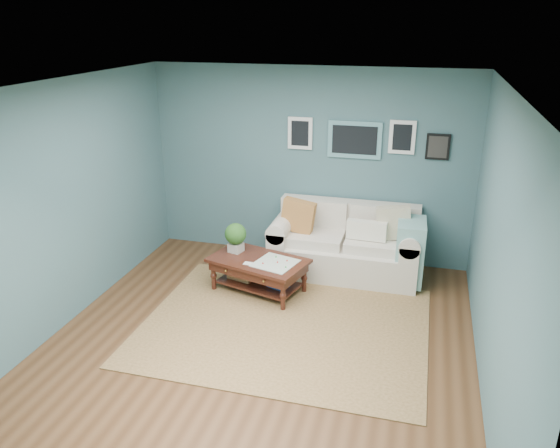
% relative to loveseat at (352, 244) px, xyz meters
% --- Properties ---
extents(room_shell, '(5.00, 5.02, 2.70)m').
position_rel_loveseat_xyz_m(room_shell, '(-0.69, -1.97, 0.94)').
color(room_shell, brown).
rests_on(room_shell, ground).
extents(area_rug, '(3.18, 2.54, 0.01)m').
position_rel_loveseat_xyz_m(area_rug, '(-0.53, -1.57, -0.42)').
color(area_rug, brown).
rests_on(area_rug, ground).
extents(loveseat, '(2.02, 0.92, 1.04)m').
position_rel_loveseat_xyz_m(loveseat, '(0.00, 0.00, 0.00)').
color(loveseat, beige).
rests_on(loveseat, ground).
extents(coffee_table, '(1.33, 0.99, 0.83)m').
position_rel_loveseat_xyz_m(coffee_table, '(-1.12, -0.81, -0.05)').
color(coffee_table, black).
rests_on(coffee_table, ground).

